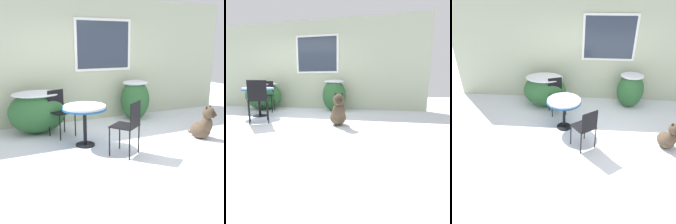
# 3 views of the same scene
# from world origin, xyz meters

# --- Properties ---
(ground_plane) EXTENTS (16.00, 16.00, 0.00)m
(ground_plane) POSITION_xyz_m (0.00, 0.00, 0.00)
(ground_plane) COLOR white
(house_wall) EXTENTS (8.00, 0.10, 2.90)m
(house_wall) POSITION_xyz_m (0.03, 2.20, 1.47)
(house_wall) COLOR #B2BC9E
(house_wall) RESTS_ON ground_plane
(shrub_left) EXTENTS (1.20, 0.90, 0.89)m
(shrub_left) POSITION_xyz_m (-1.24, 1.63, 0.48)
(shrub_left) COLOR #2D6033
(shrub_left) RESTS_ON ground_plane
(shrub_middle) EXTENTS (0.73, 0.65, 0.98)m
(shrub_middle) POSITION_xyz_m (1.15, 1.74, 0.52)
(shrub_middle) COLOR #2D6033
(shrub_middle) RESTS_ON ground_plane
(patio_table) EXTENTS (0.80, 0.80, 0.76)m
(patio_table) POSITION_xyz_m (-0.60, 0.48, 0.66)
(patio_table) COLOR black
(patio_table) RESTS_ON ground_plane
(patio_chair_near_table) EXTENTS (0.52, 0.52, 0.93)m
(patio_chair_near_table) POSITION_xyz_m (-0.87, 1.24, 0.54)
(patio_chair_near_table) COLOR black
(patio_chair_near_table) RESTS_ON ground_plane
(patio_chair_far_side) EXTENTS (0.57, 0.57, 0.93)m
(patio_chair_far_side) POSITION_xyz_m (-0.10, -0.26, 0.54)
(patio_chair_far_side) COLOR black
(patio_chair_far_side) RESTS_ON ground_plane
(dog) EXTENTS (0.44, 0.62, 0.69)m
(dog) POSITION_xyz_m (1.65, -0.13, 0.26)
(dog) COLOR #4C3D2D
(dog) RESTS_ON ground_plane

